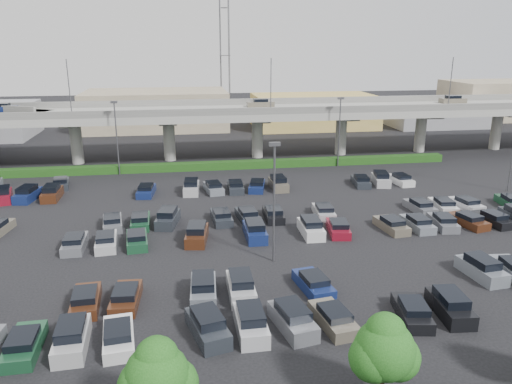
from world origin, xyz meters
TOP-DOWN VIEW (x-y plane):
  - ground at (0.00, 0.00)m, footprint 280.00×280.00m
  - overpass at (-0.22, 32.03)m, footprint 150.00×13.00m
  - hedge at (0.00, 25.00)m, footprint 66.00×1.60m
  - tree_row at (0.70, -26.53)m, footprint 65.07×3.66m
  - parked_cars at (-1.22, -3.88)m, footprint 63.09×41.68m
  - light_poles at (-4.13, 2.00)m, footprint 66.90×48.38m
  - distant_buildings at (12.38, 61.81)m, footprint 138.00×24.00m
  - comm_tower at (4.00, 74.00)m, footprint 2.40×2.40m

SIDE VIEW (x-z plane):
  - ground at x=0.00m, z-range 0.00..0.00m
  - hedge at x=0.00m, z-range 0.00..1.10m
  - parked_cars at x=-1.22m, z-range -0.22..1.45m
  - tree_row at x=0.70m, z-range 0.55..6.49m
  - distant_buildings at x=12.38m, z-range -0.76..8.24m
  - light_poles at x=-4.13m, z-range 1.09..11.39m
  - overpass at x=-0.22m, z-range -0.93..14.87m
  - comm_tower at x=4.00m, z-range 0.61..30.61m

